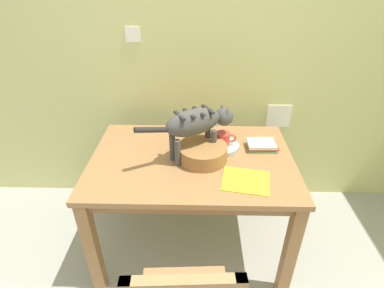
% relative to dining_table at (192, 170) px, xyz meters
% --- Properties ---
extents(wall_rear, '(5.01, 0.11, 2.50)m').
position_rel_dining_table_xyz_m(wall_rear, '(0.07, 0.64, 0.58)').
color(wall_rear, '#D0D081').
rests_on(wall_rear, ground_plane).
extents(dining_table, '(1.26, 0.86, 0.76)m').
position_rel_dining_table_xyz_m(dining_table, '(0.00, 0.00, 0.00)').
color(dining_table, '#996A40').
rests_on(dining_table, ground_plane).
extents(cat, '(0.57, 0.35, 0.32)m').
position_rel_dining_table_xyz_m(cat, '(0.03, 0.02, 0.32)').
color(cat, '#464440').
rests_on(cat, dining_table).
extents(saucer_bowl, '(0.22, 0.22, 0.03)m').
position_rel_dining_table_xyz_m(saucer_bowl, '(0.20, 0.11, 0.11)').
color(saucer_bowl, '#B4BAB5').
rests_on(saucer_bowl, dining_table).
extents(coffee_mug, '(0.13, 0.09, 0.09)m').
position_rel_dining_table_xyz_m(coffee_mug, '(0.20, 0.11, 0.17)').
color(coffee_mug, '#D43B37').
rests_on(coffee_mug, saucer_bowl).
extents(magazine, '(0.30, 0.26, 0.01)m').
position_rel_dining_table_xyz_m(magazine, '(0.31, -0.23, 0.10)').
color(magazine, yellow).
rests_on(magazine, dining_table).
extents(book_stack, '(0.20, 0.14, 0.05)m').
position_rel_dining_table_xyz_m(book_stack, '(0.46, 0.12, 0.12)').
color(book_stack, '#549C5E').
rests_on(book_stack, dining_table).
extents(wicker_basket, '(0.30, 0.30, 0.10)m').
position_rel_dining_table_xyz_m(wicker_basket, '(0.07, -0.01, 0.14)').
color(wicker_basket, olive).
rests_on(wicker_basket, dining_table).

